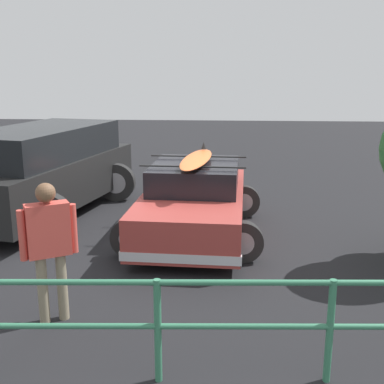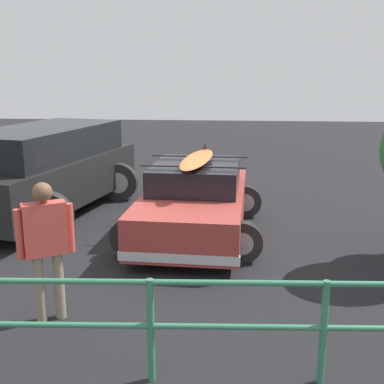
{
  "view_description": "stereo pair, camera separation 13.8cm",
  "coord_description": "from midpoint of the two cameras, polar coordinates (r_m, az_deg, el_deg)",
  "views": [
    {
      "loc": [
        -0.94,
        8.26,
        2.89
      ],
      "look_at": [
        -0.39,
        0.47,
        0.95
      ],
      "focal_mm": 45.0,
      "sensor_mm": 36.0,
      "label": 1
    },
    {
      "loc": [
        -1.08,
        8.25,
        2.89
      ],
      "look_at": [
        -0.39,
        0.47,
        0.95
      ],
      "focal_mm": 45.0,
      "sensor_mm": 36.0,
      "label": 2
    }
  ],
  "objects": [
    {
      "name": "sedan_car",
      "position": [
        8.74,
        0.83,
        -1.07
      ],
      "size": [
        2.53,
        4.04,
        1.58
      ],
      "color": "#9E3833",
      "rests_on": "ground"
    },
    {
      "name": "ground_plane",
      "position": [
        8.81,
        -1.84,
        -5.28
      ],
      "size": [
        44.0,
        44.0,
        0.02
      ],
      "primitive_type": "cube",
      "color": "black",
      "rests_on": "ground"
    },
    {
      "name": "railing_fence",
      "position": [
        4.78,
        -14.05,
        -13.81
      ],
      "size": [
        8.14,
        0.6,
        1.05
      ],
      "color": "#387F5B",
      "rests_on": "ground"
    },
    {
      "name": "person_bystander",
      "position": [
        5.82,
        -16.28,
        -5.41
      ],
      "size": [
        0.58,
        0.41,
        1.69
      ],
      "color": "gray",
      "rests_on": "ground"
    },
    {
      "name": "suv_car",
      "position": [
        10.41,
        -16.53,
        2.66
      ],
      "size": [
        3.34,
        5.12,
        1.82
      ],
      "color": "black",
      "rests_on": "ground"
    }
  ]
}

